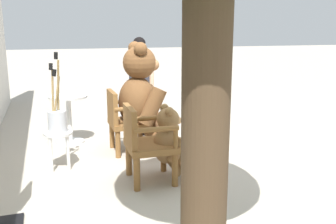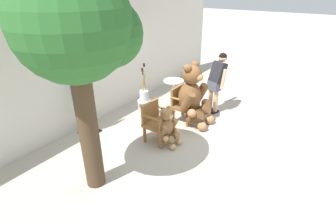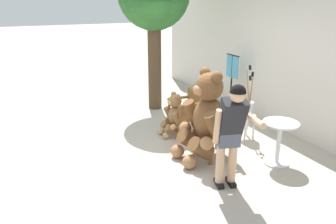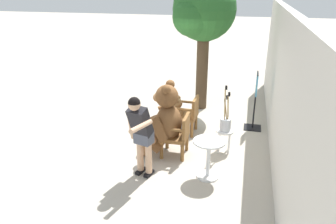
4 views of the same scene
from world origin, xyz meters
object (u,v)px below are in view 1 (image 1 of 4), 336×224
person_visitor (139,77)px  brush_bucket (57,118)px  white_stool (59,140)px  round_side_table (69,114)px  teddy_bear_large (143,98)px  wooden_chair_left (145,141)px  wooden_chair_right (125,119)px  teddy_bear_small (170,143)px

person_visitor → brush_bucket: person_visitor is taller
white_stool → round_side_table: (1.06, -0.19, 0.09)m
teddy_bear_large → brush_bucket: size_ratio=1.58×
wooden_chair_left → brush_bucket: size_ratio=0.90×
wooden_chair_left → round_side_table: size_ratio=1.19×
wooden_chair_right → person_visitor: person_visitor is taller
wooden_chair_left → wooden_chair_right: 1.10m
brush_bucket → round_side_table: brush_bucket is taller
teddy_bear_large → wooden_chair_right: bearing=90.0°
brush_bucket → person_visitor: bearing=-45.5°
wooden_chair_right → teddy_bear_large: size_ratio=0.57×
wooden_chair_right → person_visitor: bearing=-25.5°
wooden_chair_left → round_side_table: (1.77, 0.70, -0.01)m
round_side_table → white_stool: bearing=169.6°
brush_bucket → wooden_chair_left: bearing=-128.4°
person_visitor → round_side_table: (-0.27, 1.15, -0.47)m
wooden_chair_right → brush_bucket: size_ratio=0.90×
teddy_bear_small → round_side_table: 2.03m
person_visitor → round_side_table: size_ratio=2.16×
person_visitor → teddy_bear_large: bearing=169.0°
white_stool → round_side_table: size_ratio=0.64×
person_visitor → brush_bucket: size_ratio=1.62×
teddy_bear_small → white_stool: bearing=58.9°
teddy_bear_small → round_side_table: (1.77, 0.99, 0.03)m
teddy_bear_small → round_side_table: size_ratio=1.19×
teddy_bear_small → brush_bucket: bearing=58.9°
brush_bucket → round_side_table: bearing=-10.5°
teddy_bear_small → brush_bucket: brush_bucket is taller
wooden_chair_left → person_visitor: size_ratio=0.55×
teddy_bear_large → white_stool: size_ratio=3.29×
wooden_chair_left → wooden_chair_right: size_ratio=1.00×
teddy_bear_large → teddy_bear_small: size_ratio=1.77×
white_stool → brush_bucket: 0.28m
teddy_bear_small → round_side_table: teddy_bear_small is taller
teddy_bear_large → teddy_bear_small: bearing=-178.7°
wooden_chair_left → teddy_bear_small: wooden_chair_left is taller
wooden_chair_right → teddy_bear_small: 1.14m
wooden_chair_right → white_stool: wooden_chair_right is taller
white_stool → person_visitor: bearing=-45.5°
teddy_bear_small → wooden_chair_right: bearing=14.6°
teddy_bear_large → person_visitor: person_visitor is taller
wooden_chair_right → wooden_chair_left: bearing=-180.0°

